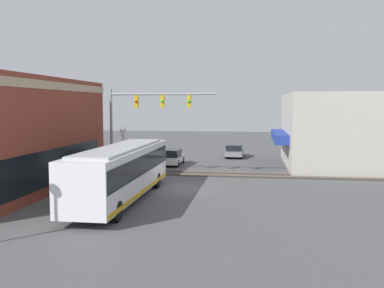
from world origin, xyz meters
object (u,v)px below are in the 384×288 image
parked_car_white (171,158)px  pedestrian_at_crossing (122,165)px  crossing_signal (123,147)px  city_bus (122,171)px  parked_car_grey (234,151)px

parked_car_white → pedestrian_at_crossing: size_ratio=2.55×
crossing_signal → parked_car_white: 7.59m
city_bus → parked_car_grey: (21.30, -5.40, -1.10)m
city_bus → crossing_signal: crossing_signal is taller
parked_car_white → crossing_signal: bearing=162.0°
pedestrian_at_crossing → parked_car_white: bearing=-21.1°
city_bus → parked_car_grey: 22.01m
city_bus → parked_car_grey: bearing=-14.2°
parked_car_white → city_bus: bearing=180.0°
parked_car_grey → pedestrian_at_crossing: bearing=149.0°
parked_car_grey → pedestrian_at_crossing: size_ratio=2.56×
city_bus → crossing_signal: size_ratio=3.23×
crossing_signal → parked_car_white: bearing=-18.0°
crossing_signal → pedestrian_at_crossing: bearing=29.3°
crossing_signal → parked_car_grey: bearing=-29.4°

